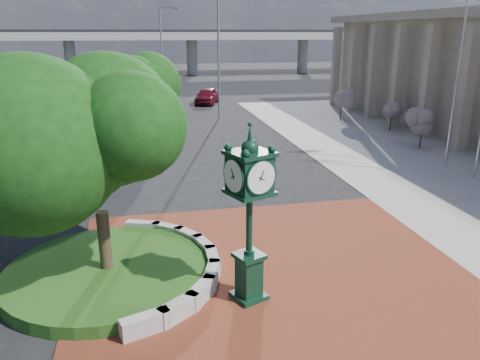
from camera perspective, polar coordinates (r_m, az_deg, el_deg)
name	(u,v)px	position (r m, az deg, el deg)	size (l,w,h in m)	color
ground	(267,263)	(15.42, 3.35, -10.07)	(200.00, 200.00, 0.00)	black
plaza	(276,278)	(14.56, 4.38, -11.79)	(12.00, 12.00, 0.04)	maroon
planter_wall	(183,264)	(14.89, -6.91, -10.07)	(2.96, 6.77, 0.54)	#9E9B93
grass_bed	(108,273)	(14.96, -15.84, -10.83)	(6.10, 6.10, 0.40)	#1E4A15
overpass	(160,36)	(83.24, -9.69, 16.96)	(90.00, 12.00, 7.50)	#9E9B93
tree_planter	(97,160)	(13.68, -17.06, 2.30)	(5.20, 5.20, 6.33)	#38281C
tree_street	(137,95)	(31.42, -12.41, 10.05)	(4.40, 4.40, 5.45)	#38281C
post_clock	(249,208)	(12.34, 1.15, -3.48)	(1.28, 1.28, 4.94)	black
parked_car	(207,96)	(49.27, -4.06, 10.19)	(1.94, 4.81, 1.64)	#540C18
flagpole_b	(458,70)	(27.47, 25.07, 12.10)	(1.61, 0.22, 10.30)	silver
street_lamp_near	(221,46)	(40.63, -2.28, 15.96)	(2.25, 0.79, 10.22)	slate
street_lamp_far	(163,46)	(54.53, -9.31, 15.86)	(2.12, 0.83, 9.70)	slate
shrub_near	(422,124)	(31.80, 21.34, 6.34)	(1.20, 1.20, 2.20)	#38281C
shrub_mid	(392,110)	(37.01, 18.01, 8.12)	(1.20, 1.20, 2.20)	#38281C
shrub_far	(341,102)	(40.42, 12.26, 9.32)	(1.20, 1.20, 2.20)	#38281C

